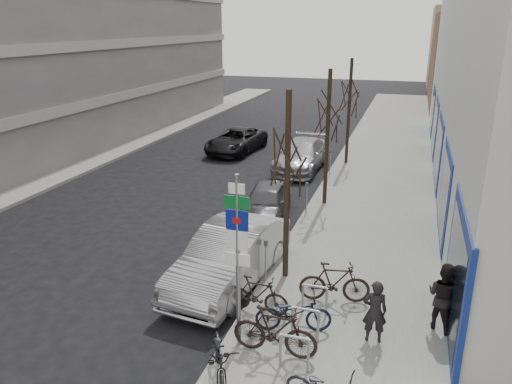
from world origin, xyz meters
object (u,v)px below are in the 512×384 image
Objects in this scene: bike_near_right at (275,331)px; parked_car_front at (230,257)px; tree_mid at (329,106)px; pedestrian_far at (444,296)px; highway_sign_pole at (238,252)px; meter_back at (330,160)px; meter_front at (266,257)px; lane_car at (236,141)px; bike_near_left at (220,355)px; meter_mid at (306,195)px; bike_rack at (305,321)px; pedestrian_near at (375,311)px; parked_car_mid at (266,202)px; bike_mid_inner at (257,294)px; bike_far_inner at (335,282)px; bike_mid_curb at (293,310)px; parked_car_back at (301,155)px; tree_near at (288,142)px; tree_far at (350,87)px.

parked_car_front reaches higher than bike_near_right.
pedestrian_far is at bearing -62.15° from tree_mid.
meter_back is at bearing 91.02° from highway_sign_pole.
meter_front is at bearing -93.68° from tree_mid.
bike_near_right is at bearing 67.39° from pedestrian_far.
bike_near_right is 19.02m from lane_car.
meter_mid is at bearing 65.88° from bike_near_left.
bike_rack is 3.35m from pedestrian_far.
pedestrian_near is at bearing -76.33° from meter_back.
bike_near_left is at bearing -90.82° from tree_mid.
parked_car_mid is (-1.46, 5.03, -0.25)m from meter_front.
bike_mid_inner is (-1.40, 0.78, -0.00)m from bike_rack.
highway_sign_pole reaches higher than meter_mid.
parked_car_mid reaches higher than bike_far_inner.
meter_mid is 7.95m from pedestrian_far.
lane_car is (-6.29, 16.13, 0.03)m from bike_mid_inner.
bike_near_left is 2.37m from bike_mid_curb.
pedestrian_near is (2.90, 1.06, -1.54)m from highway_sign_pole.
parked_car_mid is at bearing -66.29° from pedestrian_near.
parked_car_mid is at bearing -162.16° from meter_mid.
parked_car_back is at bearing 104.17° from meter_mid.
bike_rack is at bearing -72.89° from parked_car_mid.
meter_back is at bearing 92.45° from tree_near.
tree_far is at bearing -37.84° from pedestrian_far.
tree_far is at bearing 90.00° from tree_near.
highway_sign_pole is 3.31× the size of meter_front.
meter_mid is at bearing -50.69° from lane_car.
bike_rack is at bearing -36.16° from bike_near_right.
tree_near is at bearing 86.74° from highway_sign_pole.
bike_near_left is 1.42m from bike_near_right.
lane_car is 18.80m from pedestrian_far.
meter_mid is at bearing 4.98° from bike_mid_inner.
bike_near_right is 0.39× the size of lane_car.
meter_mid is 1.00× the size of meter_back.
tree_far is at bearing 86.78° from meter_mid.
meter_back reaches higher than parked_car_mid.
bike_far_inner is (1.57, -7.50, -3.39)m from tree_mid.
meter_mid is (0.00, 5.50, 0.00)m from meter_front.
parked_car_mid is at bearing 18.16° from bike_near_right.
tree_mid reaches higher than bike_mid_curb.
parked_car_back is (-1.65, 12.05, -0.17)m from meter_front.
bike_rack is at bearing -116.40° from bike_mid_inner.
meter_mid is at bearing -74.11° from parked_car_back.
bike_mid_curb is (1.01, 2.15, -0.04)m from bike_near_left.
bike_near_right is at bearing -87.68° from tree_far.
meter_front is 1.00× the size of meter_back.
bike_mid_inner is (-0.20, -15.12, -3.45)m from tree_far.
bike_near_left is 1.07× the size of bike_mid_curb.
tree_far is at bearing -12.29° from bike_mid_curb.
bike_mid_inner is 17.32m from lane_car.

